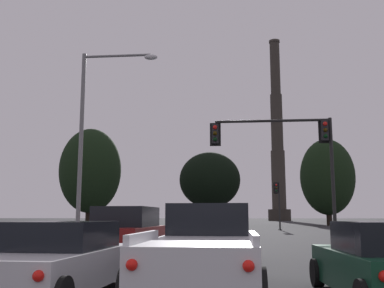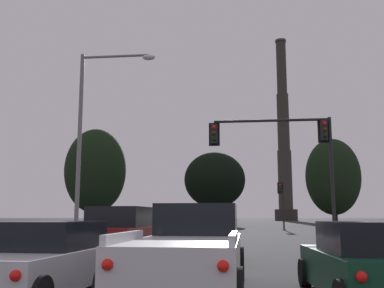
{
  "view_description": "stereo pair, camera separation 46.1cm",
  "coord_description": "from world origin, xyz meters",
  "px_view_note": "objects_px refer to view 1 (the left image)",
  "views": [
    {
      "loc": [
        0.51,
        -2.56,
        1.54
      ],
      "look_at": [
        -2.01,
        24.07,
        5.83
      ],
      "focal_mm": 42.0,
      "sensor_mm": 36.0,
      "label": 1
    },
    {
      "loc": [
        0.97,
        -2.51,
        1.54
      ],
      "look_at": [
        -2.01,
        24.07,
        5.83
      ],
      "focal_mm": 42.0,
      "sensor_mm": 36.0,
      "label": 2
    }
  ],
  "objects_px": {
    "hatchback_center_lane_front": "(219,242)",
    "smokestack": "(278,148)",
    "traffic_light_far_right": "(278,198)",
    "traffic_light_overhead_right": "(291,147)",
    "sedan_left_lane_second": "(60,260)",
    "suv_left_lane_front": "(126,234)",
    "street_lamp": "(93,127)",
    "pickup_truck_center_lane_second": "(205,252)",
    "hatchback_right_lane_second": "(383,264)"
  },
  "relations": [
    {
      "from": "hatchback_right_lane_second",
      "to": "pickup_truck_center_lane_second",
      "type": "distance_m",
      "value": 3.41
    },
    {
      "from": "traffic_light_far_right",
      "to": "sedan_left_lane_second",
      "type": "bearing_deg",
      "value": -101.16
    },
    {
      "from": "sedan_left_lane_second",
      "to": "hatchback_right_lane_second",
      "type": "distance_m",
      "value": 6.17
    },
    {
      "from": "pickup_truck_center_lane_second",
      "to": "hatchback_center_lane_front",
      "type": "bearing_deg",
      "value": 89.59
    },
    {
      "from": "street_lamp",
      "to": "pickup_truck_center_lane_second",
      "type": "bearing_deg",
      "value": -61.13
    },
    {
      "from": "sedan_left_lane_second",
      "to": "hatchback_right_lane_second",
      "type": "relative_size",
      "value": 1.14
    },
    {
      "from": "pickup_truck_center_lane_second",
      "to": "traffic_light_overhead_right",
      "type": "bearing_deg",
      "value": 75.89
    },
    {
      "from": "suv_left_lane_front",
      "to": "sedan_left_lane_second",
      "type": "bearing_deg",
      "value": -84.74
    },
    {
      "from": "hatchback_right_lane_second",
      "to": "traffic_light_overhead_right",
      "type": "distance_m",
      "value": 15.15
    },
    {
      "from": "traffic_light_overhead_right",
      "to": "smokestack",
      "type": "height_order",
      "value": "smokestack"
    },
    {
      "from": "pickup_truck_center_lane_second",
      "to": "smokestack",
      "type": "distance_m",
      "value": 138.37
    },
    {
      "from": "pickup_truck_center_lane_second",
      "to": "traffic_light_far_right",
      "type": "height_order",
      "value": "traffic_light_far_right"
    },
    {
      "from": "traffic_light_overhead_right",
      "to": "street_lamp",
      "type": "bearing_deg",
      "value": -163.29
    },
    {
      "from": "traffic_light_overhead_right",
      "to": "pickup_truck_center_lane_second",
      "type": "bearing_deg",
      "value": -104.41
    },
    {
      "from": "suv_left_lane_front",
      "to": "hatchback_center_lane_front",
      "type": "bearing_deg",
      "value": -2.52
    },
    {
      "from": "traffic_light_far_right",
      "to": "traffic_light_overhead_right",
      "type": "bearing_deg",
      "value": -93.86
    },
    {
      "from": "hatchback_center_lane_front",
      "to": "traffic_light_far_right",
      "type": "bearing_deg",
      "value": 79.14
    },
    {
      "from": "suv_left_lane_front",
      "to": "traffic_light_far_right",
      "type": "xyz_separation_m",
      "value": [
        8.62,
        34.65,
        2.57
      ]
    },
    {
      "from": "hatchback_center_lane_front",
      "to": "street_lamp",
      "type": "distance_m",
      "value": 9.28
    },
    {
      "from": "suv_left_lane_front",
      "to": "pickup_truck_center_lane_second",
      "type": "xyz_separation_m",
      "value": [
        3.22,
        -6.44,
        -0.09
      ]
    },
    {
      "from": "hatchback_right_lane_second",
      "to": "traffic_light_far_right",
      "type": "xyz_separation_m",
      "value": [
        2.05,
        41.75,
        2.81
      ]
    },
    {
      "from": "hatchback_center_lane_front",
      "to": "traffic_light_overhead_right",
      "type": "relative_size",
      "value": 0.63
    },
    {
      "from": "hatchback_center_lane_front",
      "to": "smokestack",
      "type": "distance_m",
      "value": 132.33
    },
    {
      "from": "hatchback_right_lane_second",
      "to": "pickup_truck_center_lane_second",
      "type": "bearing_deg",
      "value": 166.26
    },
    {
      "from": "suv_left_lane_front",
      "to": "sedan_left_lane_second",
      "type": "relative_size",
      "value": 1.04
    },
    {
      "from": "hatchback_right_lane_second",
      "to": "traffic_light_overhead_right",
      "type": "bearing_deg",
      "value": 86.65
    },
    {
      "from": "street_lamp",
      "to": "smokestack",
      "type": "xyz_separation_m",
      "value": [
        20.71,
        124.77,
        17.61
      ]
    },
    {
      "from": "hatchback_center_lane_front",
      "to": "traffic_light_far_right",
      "type": "relative_size",
      "value": 0.79
    },
    {
      "from": "sedan_left_lane_second",
      "to": "traffic_light_far_right",
      "type": "xyz_separation_m",
      "value": [
        8.23,
        41.7,
        2.8
      ]
    },
    {
      "from": "suv_left_lane_front",
      "to": "pickup_truck_center_lane_second",
      "type": "relative_size",
      "value": 0.9
    },
    {
      "from": "suv_left_lane_front",
      "to": "traffic_light_overhead_right",
      "type": "height_order",
      "value": "traffic_light_overhead_right"
    },
    {
      "from": "street_lamp",
      "to": "smokestack",
      "type": "relative_size",
      "value": 0.16
    },
    {
      "from": "pickup_truck_center_lane_second",
      "to": "traffic_light_far_right",
      "type": "bearing_deg",
      "value": 82.82
    },
    {
      "from": "hatchback_center_lane_front",
      "to": "street_lamp",
      "type": "xyz_separation_m",
      "value": [
        -6.12,
        4.79,
        5.08
      ]
    },
    {
      "from": "hatchback_center_lane_front",
      "to": "traffic_light_far_right",
      "type": "height_order",
      "value": "traffic_light_far_right"
    },
    {
      "from": "traffic_light_far_right",
      "to": "smokestack",
      "type": "distance_m",
      "value": 97.14
    },
    {
      "from": "suv_left_lane_front",
      "to": "smokestack",
      "type": "relative_size",
      "value": 0.08
    },
    {
      "from": "sedan_left_lane_second",
      "to": "traffic_light_far_right",
      "type": "height_order",
      "value": "traffic_light_far_right"
    },
    {
      "from": "hatchback_center_lane_front",
      "to": "pickup_truck_center_lane_second",
      "type": "relative_size",
      "value": 0.75
    },
    {
      "from": "pickup_truck_center_lane_second",
      "to": "sedan_left_lane_second",
      "type": "bearing_deg",
      "value": -167.55
    },
    {
      "from": "hatchback_center_lane_front",
      "to": "street_lamp",
      "type": "relative_size",
      "value": 0.44
    },
    {
      "from": "hatchback_center_lane_front",
      "to": "suv_left_lane_front",
      "type": "distance_m",
      "value": 3.32
    },
    {
      "from": "suv_left_lane_front",
      "to": "traffic_light_far_right",
      "type": "relative_size",
      "value": 0.94
    },
    {
      "from": "hatchback_center_lane_front",
      "to": "smokestack",
      "type": "relative_size",
      "value": 0.07
    },
    {
      "from": "sedan_left_lane_second",
      "to": "smokestack",
      "type": "bearing_deg",
      "value": 85.02
    },
    {
      "from": "street_lamp",
      "to": "smokestack",
      "type": "bearing_deg",
      "value": 80.58
    },
    {
      "from": "sedan_left_lane_second",
      "to": "traffic_light_far_right",
      "type": "relative_size",
      "value": 0.9
    },
    {
      "from": "hatchback_center_lane_front",
      "to": "sedan_left_lane_second",
      "type": "distance_m",
      "value": 7.38
    },
    {
      "from": "pickup_truck_center_lane_second",
      "to": "smokestack",
      "type": "height_order",
      "value": "smokestack"
    },
    {
      "from": "sedan_left_lane_second",
      "to": "pickup_truck_center_lane_second",
      "type": "bearing_deg",
      "value": 14.49
    }
  ]
}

